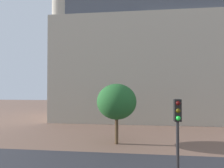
% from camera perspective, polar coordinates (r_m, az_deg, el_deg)
% --- Properties ---
extents(ground_plane, '(120.00, 120.00, 0.00)m').
position_cam_1_polar(ground_plane, '(13.53, 1.12, -24.16)').
color(ground_plane, brown).
extents(landmark_building, '(28.70, 12.56, 36.81)m').
position_cam_1_polar(landmark_building, '(32.06, 9.41, 7.81)').
color(landmark_building, '#B2A893').
rests_on(landmark_building, ground_plane).
extents(traffic_light_pole, '(0.28, 0.34, 4.82)m').
position_cam_1_polar(traffic_light_pole, '(8.04, 20.08, -15.02)').
color(traffic_light_pole, black).
rests_on(traffic_light_pole, ground_plane).
extents(tree_curb_far, '(3.73, 3.73, 5.66)m').
position_cam_1_polar(tree_curb_far, '(17.05, 1.47, -5.61)').
color(tree_curb_far, '#4C3823').
rests_on(tree_curb_far, ground_plane).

